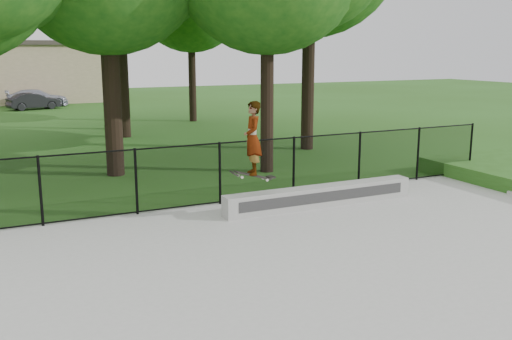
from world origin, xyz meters
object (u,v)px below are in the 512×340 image
object	(u,v)px
grind_ledge	(321,196)
car_c	(37,98)
car_b	(34,101)
skater_airborne	(253,140)

from	to	relation	value
grind_ledge	car_c	world-z (taller)	car_c
car_b	car_c	bearing A→B (deg)	-26.41
car_c	skater_airborne	bearing A→B (deg)	-174.94
skater_airborne	car_c	bearing A→B (deg)	93.64
grind_ledge	skater_airborne	world-z (taller)	skater_airborne
grind_ledge	car_c	distance (m)	29.38
car_c	skater_airborne	distance (m)	29.38
car_b	skater_airborne	distance (m)	27.51
grind_ledge	car_c	size ratio (longest dim) A/B	1.37
grind_ledge	skater_airborne	bearing A→B (deg)	-175.34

